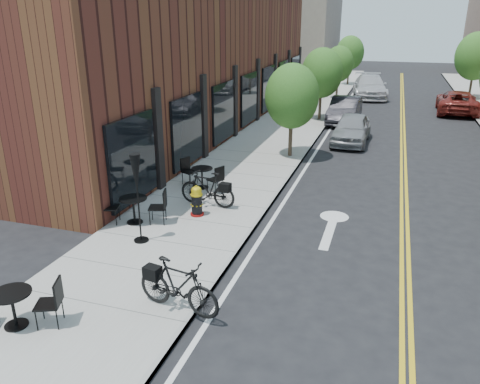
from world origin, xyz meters
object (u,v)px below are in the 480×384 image
(patio_umbrella, at_px, (136,180))
(bistro_set_a, at_px, (12,304))
(parked_car_a, at_px, (351,129))
(parked_car_far, at_px, (457,102))
(bistro_set_b, at_px, (134,207))
(parked_car_b, at_px, (345,110))
(parked_car_c, at_px, (370,86))
(bicycle_left, at_px, (207,189))
(bistro_set_c, at_px, (202,175))
(fire_hydrant, at_px, (197,201))
(bicycle_right, at_px, (178,286))

(patio_umbrella, bearing_deg, bistro_set_a, -96.68)
(parked_car_a, xyz_separation_m, parked_car_far, (5.56, 9.63, 0.02))
(bistro_set_b, height_order, parked_car_far, parked_car_far)
(parked_car_b, xyz_separation_m, parked_car_far, (6.36, 5.06, -0.02))
(bistro_set_a, distance_m, parked_car_c, 31.24)
(bicycle_left, relative_size, bistro_set_c, 1.07)
(fire_hydrant, bearing_deg, parked_car_a, 96.80)
(patio_umbrella, bearing_deg, bistro_set_c, 90.40)
(fire_hydrant, bearing_deg, parked_car_c, 106.96)
(bicycle_left, distance_m, parked_car_b, 14.61)
(bicycle_left, xyz_separation_m, bicycle_right, (1.51, -5.35, 0.00))
(fire_hydrant, xyz_separation_m, parked_car_b, (2.65, 15.16, 0.16))
(parked_car_b, bearing_deg, bicycle_right, -91.30)
(bistro_set_b, bearing_deg, bistro_set_a, -104.40)
(bistro_set_c, bearing_deg, parked_car_c, 103.63)
(bistro_set_b, distance_m, parked_car_a, 12.64)
(bicycle_right, xyz_separation_m, bistro_set_c, (-2.29, 6.82, -0.10))
(parked_car_c, bearing_deg, fire_hydrant, -105.15)
(bicycle_right, relative_size, parked_car_a, 0.46)
(parked_car_a, distance_m, parked_car_c, 14.34)
(bicycle_left, bearing_deg, patio_umbrella, -8.77)
(parked_car_a, bearing_deg, patio_umbrella, -106.60)
(bicycle_right, bearing_deg, parked_car_c, 6.27)
(bistro_set_a, relative_size, parked_car_c, 0.31)
(bistro_set_a, xyz_separation_m, parked_car_far, (10.19, 26.18, 0.11))
(parked_car_far, bearing_deg, parked_car_c, -37.96)
(bicycle_right, distance_m, bistro_set_a, 3.06)
(patio_umbrella, bearing_deg, bistro_set_b, 127.55)
(bicycle_right, height_order, patio_umbrella, patio_umbrella)
(bistro_set_c, relative_size, parked_car_c, 0.30)
(bistro_set_c, height_order, parked_car_b, parked_car_b)
(bistro_set_c, distance_m, parked_car_far, 20.45)
(parked_car_b, distance_m, parked_car_far, 8.12)
(fire_hydrant, height_order, bistro_set_a, bistro_set_a)
(bistro_set_a, distance_m, parked_car_a, 17.19)
(patio_umbrella, relative_size, parked_car_far, 0.47)
(bistro_set_b, xyz_separation_m, parked_car_b, (4.12, 16.22, 0.11))
(parked_car_c, bearing_deg, bistro_set_a, -105.80)
(bicycle_left, xyz_separation_m, parked_car_far, (8.98, 19.43, 0.03))
(bistro_set_b, distance_m, patio_umbrella, 1.71)
(bistro_set_c, distance_m, parked_car_c, 23.07)
(bistro_set_b, xyz_separation_m, patio_umbrella, (0.75, -0.98, 1.19))
(bicycle_right, distance_m, patio_umbrella, 3.58)
(patio_umbrella, bearing_deg, parked_car_a, 71.71)
(fire_hydrant, xyz_separation_m, bicycle_left, (0.02, 0.79, 0.12))
(bicycle_left, distance_m, parked_car_far, 21.41)
(parked_car_far, bearing_deg, fire_hydrant, 68.33)
(bicycle_left, bearing_deg, bistro_set_c, -145.99)
(fire_hydrant, xyz_separation_m, parked_car_c, (3.45, 24.93, 0.26))
(parked_car_b, relative_size, parked_car_c, 0.77)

